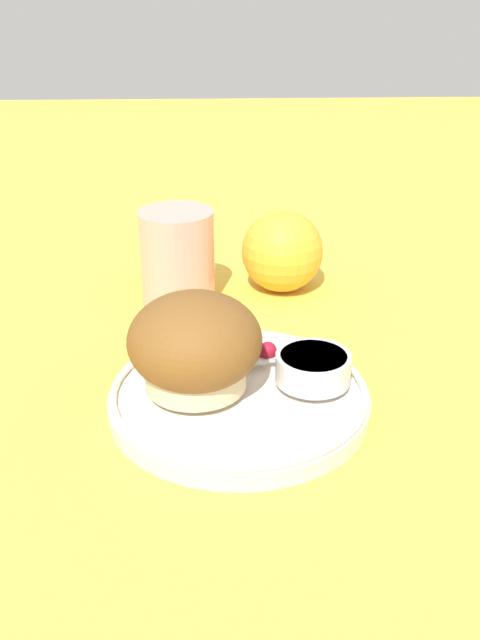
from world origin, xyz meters
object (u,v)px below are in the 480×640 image
muffin (195,346)px  juice_glass (177,257)px  orange_fruit (282,251)px  butter_knife (244,361)px

muffin → juice_glass: size_ratio=1.06×
muffin → orange_fruit: size_ratio=1.19×
muffin → butter_knife: muffin is taller
butter_knife → orange_fruit: (0.05, 0.20, 0.02)m
muffin → juice_glass: bearing=95.9°
butter_knife → orange_fruit: orange_fruit is taller
butter_knife → juice_glass: juice_glass is taller
butter_knife → juice_glass: bearing=93.7°
muffin → juice_glass: (-0.02, 0.20, -0.01)m
orange_fruit → juice_glass: juice_glass is taller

